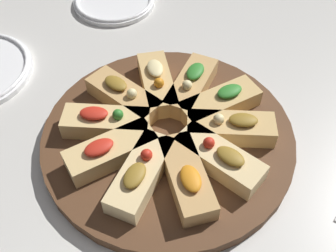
% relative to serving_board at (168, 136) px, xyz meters
% --- Properties ---
extents(ground_plane, '(3.00, 3.00, 0.00)m').
position_rel_serving_board_xyz_m(ground_plane, '(0.00, 0.00, -0.01)').
color(ground_plane, beige).
extents(serving_board, '(0.41, 0.41, 0.02)m').
position_rel_serving_board_xyz_m(serving_board, '(0.00, 0.00, 0.00)').
color(serving_board, '#51331E').
rests_on(serving_board, ground_plane).
extents(focaccia_slice_0, '(0.15, 0.07, 0.04)m').
position_rel_serving_board_xyz_m(focaccia_slice_0, '(-0.10, 0.02, 0.03)').
color(focaccia_slice_0, '#DBB775').
rests_on(focaccia_slice_0, serving_board).
extents(focaccia_slice_1, '(0.15, 0.11, 0.05)m').
position_rel_serving_board_xyz_m(focaccia_slice_1, '(-0.09, -0.05, 0.03)').
color(focaccia_slice_1, '#E5C689').
rests_on(focaccia_slice_1, serving_board).
extents(focaccia_slice_2, '(0.10, 0.15, 0.04)m').
position_rel_serving_board_xyz_m(focaccia_slice_2, '(-0.04, -0.09, 0.03)').
color(focaccia_slice_2, tan).
rests_on(focaccia_slice_2, serving_board).
extents(focaccia_slice_3, '(0.07, 0.15, 0.05)m').
position_rel_serving_board_xyz_m(focaccia_slice_3, '(0.02, -0.10, 0.03)').
color(focaccia_slice_3, '#E5C689').
rests_on(focaccia_slice_3, serving_board).
extents(focaccia_slice_4, '(0.14, 0.13, 0.05)m').
position_rel_serving_board_xyz_m(focaccia_slice_4, '(0.07, -0.07, 0.03)').
color(focaccia_slice_4, tan).
rests_on(focaccia_slice_4, serving_board).
extents(focaccia_slice_5, '(0.15, 0.07, 0.04)m').
position_rel_serving_board_xyz_m(focaccia_slice_5, '(0.10, -0.02, 0.03)').
color(focaccia_slice_5, tan).
rests_on(focaccia_slice_5, serving_board).
extents(focaccia_slice_6, '(0.15, 0.11, 0.05)m').
position_rel_serving_board_xyz_m(focaccia_slice_6, '(0.09, 0.04, 0.03)').
color(focaccia_slice_6, tan).
rests_on(focaccia_slice_6, serving_board).
extents(focaccia_slice_7, '(0.11, 0.15, 0.05)m').
position_rel_serving_board_xyz_m(focaccia_slice_7, '(0.05, 0.09, 0.03)').
color(focaccia_slice_7, tan).
rests_on(focaccia_slice_7, serving_board).
extents(focaccia_slice_8, '(0.07, 0.15, 0.05)m').
position_rel_serving_board_xyz_m(focaccia_slice_8, '(-0.02, 0.10, 0.03)').
color(focaccia_slice_8, tan).
rests_on(focaccia_slice_8, serving_board).
extents(focaccia_slice_9, '(0.14, 0.13, 0.05)m').
position_rel_serving_board_xyz_m(focaccia_slice_9, '(-0.07, 0.07, 0.03)').
color(focaccia_slice_9, '#DBB775').
rests_on(focaccia_slice_9, serving_board).
extents(plate_right, '(0.19, 0.19, 0.02)m').
position_rel_serving_board_xyz_m(plate_right, '(0.16, 0.40, -0.00)').
color(plate_right, white).
rests_on(plate_right, ground_plane).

